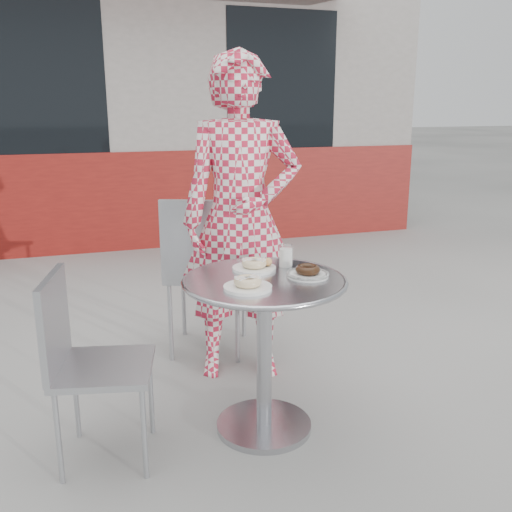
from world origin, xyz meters
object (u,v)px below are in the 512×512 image
object	(u,v)px
plate_far	(255,265)
milk_cup	(286,256)
seated_person	(241,220)
chair_left	(104,404)
plate_checker	(308,273)
bistro_table	(264,317)
chair_far	(208,303)
plate_near	(248,284)

from	to	relation	value
plate_far	milk_cup	size ratio (longest dim) A/B	1.94
seated_person	plate_far	distance (m)	0.49
chair_left	plate_checker	xyz separation A→B (m)	(0.90, -0.02, 0.50)
bistro_table	plate_checker	world-z (taller)	plate_checker
plate_far	milk_cup	world-z (taller)	milk_cup
chair_far	chair_left	distance (m)	1.17
plate_far	seated_person	bearing A→B (deg)	80.99
seated_person	plate_near	bearing A→B (deg)	-90.76
bistro_table	milk_cup	bearing A→B (deg)	44.26
bistro_table	plate_near	world-z (taller)	plate_near
seated_person	plate_far	size ratio (longest dim) A/B	8.71
chair_far	plate_checker	size ratio (longest dim) A/B	5.08
plate_far	chair_far	bearing A→B (deg)	92.62
bistro_table	plate_far	world-z (taller)	plate_far
chair_left	seated_person	size ratio (longest dim) A/B	0.47
chair_left	milk_cup	xyz separation A→B (m)	(0.86, 0.15, 0.53)
chair_far	plate_far	distance (m)	0.93
chair_left	plate_near	size ratio (longest dim) A/B	4.06
milk_cup	plate_near	bearing A→B (deg)	-135.36
chair_far	plate_far	bearing A→B (deg)	114.62
chair_left	seated_person	bearing A→B (deg)	-39.63
chair_far	plate_far	size ratio (longest dim) A/B	4.82
bistro_table	plate_near	xyz separation A→B (m)	(-0.11, -0.11, 0.20)
chair_left	milk_cup	distance (m)	1.02
bistro_table	chair_left	size ratio (longest dim) A/B	0.90
seated_person	plate_near	world-z (taller)	seated_person
chair_far	plate_near	world-z (taller)	chair_far
plate_checker	milk_cup	size ratio (longest dim) A/B	1.84
milk_cup	plate_far	bearing A→B (deg)	-176.87
bistro_table	chair_far	size ratio (longest dim) A/B	0.76
seated_person	plate_checker	bearing A→B (deg)	-66.01
plate_checker	bistro_table	bearing A→B (deg)	173.23
chair_far	milk_cup	world-z (taller)	chair_far
plate_far	milk_cup	distance (m)	0.16
plate_far	plate_near	world-z (taller)	plate_far
plate_far	milk_cup	xyz separation A→B (m)	(0.15, 0.01, 0.03)
plate_far	plate_near	bearing A→B (deg)	-113.92
chair_left	plate_far	size ratio (longest dim) A/B	4.08
bistro_table	milk_cup	world-z (taller)	milk_cup
bistro_table	plate_far	distance (m)	0.25
plate_checker	chair_left	bearing A→B (deg)	178.54
seated_person	plate_checker	xyz separation A→B (m)	(0.12, -0.64, -0.12)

